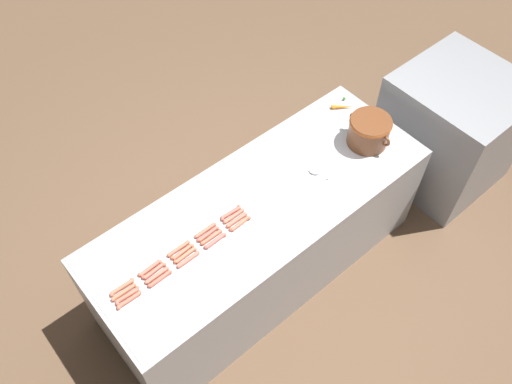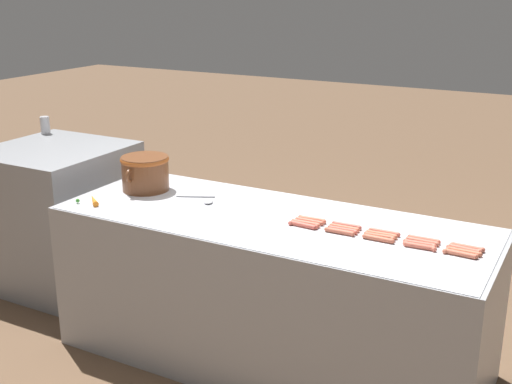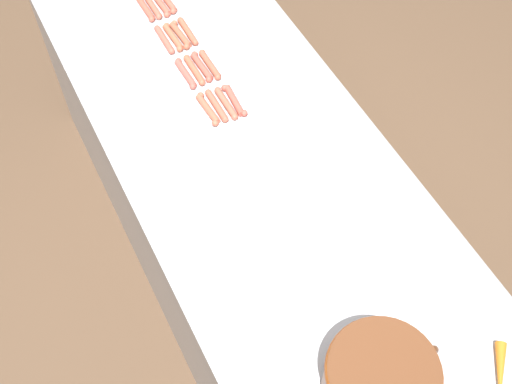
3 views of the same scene
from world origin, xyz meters
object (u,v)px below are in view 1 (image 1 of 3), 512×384
(hot_dog_9, at_px, (234,216))
(hot_dog_17, at_px, (188,260))
(hot_dog_4, at_px, (231,213))
(hot_dog_6, at_px, (154,271))
(hot_dog_18, at_px, (215,241))
(hot_dog_3, at_px, (205,230))
(hot_dog_19, at_px, (240,224))
(carrot, at_px, (343,106))
(hot_dog_12, at_px, (185,255))
(hot_dog_14, at_px, (237,220))
(serving_spoon, at_px, (321,170))
(hot_dog_13, at_px, (211,237))
(hot_dog_0, at_px, (122,287))
(hot_dog_5, at_px, (124,292))
(bean_pot, at_px, (369,130))
(hot_dog_11, at_px, (157,275))
(back_cabinet, at_px, (449,130))
(hot_dog_10, at_px, (127,295))
(hot_dog_16, at_px, (160,279))
(hot_dog_2, at_px, (178,249))
(hot_dog_15, at_px, (129,300))
(hot_dog_7, at_px, (182,252))
(hot_dog_1, at_px, (150,268))

(hot_dog_9, height_order, hot_dog_17, same)
(hot_dog_4, height_order, hot_dog_6, same)
(hot_dog_4, height_order, hot_dog_18, same)
(hot_dog_3, relative_size, hot_dog_19, 1.00)
(hot_dog_4, distance_m, carrot, 1.20)
(hot_dog_3, distance_m, hot_dog_6, 0.38)
(hot_dog_9, relative_size, hot_dog_12, 1.00)
(hot_dog_14, xyz_separation_m, serving_spoon, (0.05, 0.66, -0.00))
(hot_dog_13, relative_size, hot_dog_17, 1.00)
(hot_dog_0, relative_size, hot_dog_18, 1.00)
(hot_dog_5, height_order, bean_pot, bean_pot)
(hot_dog_11, height_order, hot_dog_13, same)
(back_cabinet, height_order, hot_dog_5, back_cabinet)
(bean_pot, bearing_deg, hot_dog_19, -91.64)
(hot_dog_10, relative_size, hot_dog_11, 1.00)
(hot_dog_16, height_order, serving_spoon, hot_dog_16)
(hot_dog_2, relative_size, hot_dog_18, 1.00)
(back_cabinet, xyz_separation_m, serving_spoon, (-0.17, -1.29, 0.36))
(carrot, bearing_deg, hot_dog_15, -81.47)
(hot_dog_17, distance_m, bean_pot, 1.46)
(hot_dog_16, relative_size, hot_dog_17, 1.00)
(hot_dog_9, distance_m, bean_pot, 1.08)
(hot_dog_17, bearing_deg, carrot, 100.75)
(serving_spoon, height_order, carrot, carrot)
(hot_dog_9, bearing_deg, hot_dog_3, -98.57)
(hot_dog_0, relative_size, hot_dog_2, 1.00)
(hot_dog_9, bearing_deg, hot_dog_10, -87.48)
(back_cabinet, height_order, hot_dog_10, back_cabinet)
(hot_dog_14, bearing_deg, hot_dog_6, -93.20)
(hot_dog_9, bearing_deg, hot_dog_15, -85.40)
(hot_dog_7, bearing_deg, hot_dog_9, 90.52)
(hot_dog_9, xyz_separation_m, bean_pot, (0.10, 1.07, 0.10))
(hot_dog_1, relative_size, hot_dog_18, 1.00)
(hot_dog_3, distance_m, hot_dog_4, 0.19)
(hot_dog_1, distance_m, hot_dog_11, 0.06)
(hot_dog_1, bearing_deg, back_cabinet, 83.83)
(hot_dog_13, distance_m, hot_dog_15, 0.58)
(hot_dog_9, bearing_deg, bean_pot, 84.80)
(hot_dog_17, relative_size, serving_spoon, 0.61)
(hot_dog_6, distance_m, serving_spoon, 1.23)
(hot_dog_16, height_order, bean_pot, bean_pot)
(hot_dog_9, xyz_separation_m, hot_dog_19, (0.07, -0.01, 0.00))
(hot_dog_12, distance_m, hot_dog_19, 0.38)
(hot_dog_14, height_order, bean_pot, bean_pot)
(back_cabinet, relative_size, hot_dog_9, 5.98)
(hot_dog_4, height_order, hot_dog_15, same)
(hot_dog_1, bearing_deg, hot_dog_14, 83.92)
(hot_dog_18, bearing_deg, hot_dog_9, 109.11)
(serving_spoon, bearing_deg, hot_dog_14, -93.95)
(hot_dog_13, relative_size, carrot, 1.05)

